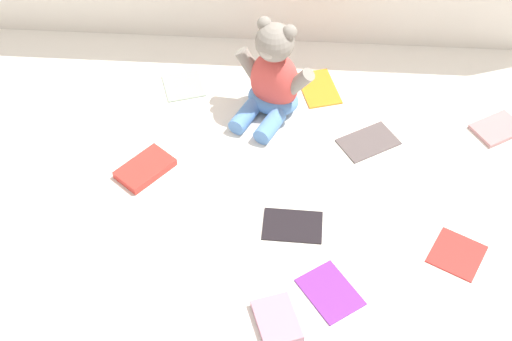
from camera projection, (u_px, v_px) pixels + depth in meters
ground_plane at (254, 167)px, 1.61m from camera, size 3.20×3.20×0.00m
teddy_bear at (273, 79)px, 1.68m from camera, size 0.21×0.21×0.25m
book_case_0 at (145, 169)px, 1.60m from camera, size 0.14×0.15×0.02m
book_case_1 at (457, 254)px, 1.45m from camera, size 0.14×0.14×0.01m
book_case_2 at (497, 129)px, 1.69m from camera, size 0.14×0.13×0.01m
book_case_3 at (318, 88)px, 1.79m from camera, size 0.12×0.16×0.01m
book_case_4 at (330, 291)px, 1.38m from camera, size 0.14×0.15×0.01m
book_case_5 at (184, 85)px, 1.80m from camera, size 0.12×0.13×0.01m
book_case_6 at (293, 225)px, 1.49m from camera, size 0.13×0.09×0.01m
book_case_7 at (368, 141)px, 1.66m from camera, size 0.16×0.14×0.01m
book_case_8 at (277, 321)px, 1.34m from camera, size 0.11×0.12×0.02m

